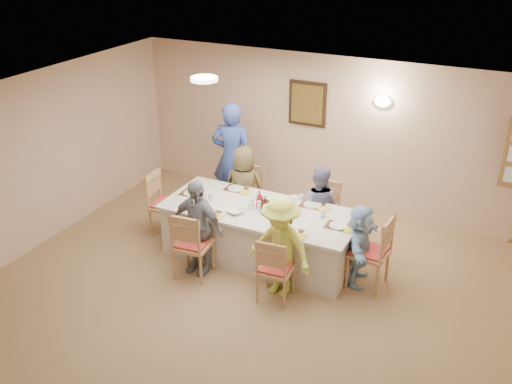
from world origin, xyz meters
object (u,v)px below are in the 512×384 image
at_px(chair_front_left, 193,243).
at_px(diner_back_right, 318,207).
at_px(chair_back_right, 321,213).
at_px(chair_left_end, 167,204).
at_px(chair_back_left, 248,197).
at_px(caregiver, 232,158).
at_px(diner_back_left, 244,188).
at_px(chair_front_right, 276,267).
at_px(diner_front_left, 197,227).
at_px(diner_front_right, 280,247).
at_px(condiment_ketchup, 260,200).
at_px(diner_right_end, 360,245).
at_px(dining_table, 260,233).
at_px(chair_right_end, 369,251).

height_order(chair_front_left, diner_back_right, diner_back_right).
height_order(chair_back_right, chair_left_end, chair_left_end).
height_order(chair_back_left, chair_front_left, chair_front_left).
distance_m(chair_front_left, caregiver, 2.04).
relative_size(chair_back_left, chair_left_end, 0.94).
bearing_deg(diner_back_left, chair_front_right, 118.82).
distance_m(chair_back_left, chair_back_right, 1.20).
bearing_deg(diner_front_left, caregiver, 107.48).
distance_m(chair_back_right, chair_front_right, 1.60).
distance_m(diner_front_right, condiment_ketchup, 0.96).
distance_m(diner_right_end, condiment_ketchup, 1.48).
height_order(chair_back_left, chair_left_end, chair_left_end).
relative_size(chair_front_left, chair_left_end, 1.00).
xyz_separation_m(chair_back_right, condiment_ketchup, (-0.62, -0.78, 0.43)).
bearing_deg(dining_table, diner_back_left, 131.42).
distance_m(chair_left_end, caregiver, 1.32).
bearing_deg(chair_front_left, diner_right_end, -163.98).
relative_size(chair_back_right, diner_front_left, 0.69).
bearing_deg(diner_front_right, chair_back_left, 138.91).
bearing_deg(diner_right_end, diner_front_right, 122.74).
relative_size(diner_back_left, caregiver, 0.73).
relative_size(chair_left_end, diner_front_right, 0.73).
distance_m(chair_front_right, chair_right_end, 1.24).
relative_size(chair_back_right, diner_back_right, 0.75).
xyz_separation_m(diner_back_right, condiment_ketchup, (-0.62, -0.66, 0.27)).
height_order(chair_left_end, diner_right_end, diner_right_end).
xyz_separation_m(chair_right_end, diner_back_right, (-0.95, 0.68, 0.11)).
bearing_deg(chair_front_right, diner_front_left, -10.43).
distance_m(chair_back_left, chair_front_right, 2.00).
bearing_deg(diner_front_right, condiment_ketchup, 141.46).
bearing_deg(caregiver, diner_front_left, 90.34).
relative_size(chair_left_end, diner_back_right, 0.80).
height_order(diner_back_left, diner_front_left, diner_front_left).
distance_m(chair_right_end, diner_right_end, 0.14).
height_order(chair_front_left, caregiver, caregiver).
xyz_separation_m(diner_back_left, diner_front_right, (1.20, -1.36, 0.01)).
relative_size(diner_back_left, diner_back_right, 1.07).
bearing_deg(diner_right_end, diner_front_left, 101.68).
bearing_deg(chair_back_left, diner_back_right, -12.49).
distance_m(chair_right_end, caregiver, 2.87).
bearing_deg(chair_right_end, chair_front_right, -45.53).
distance_m(dining_table, chair_left_end, 1.55).
bearing_deg(diner_back_left, dining_table, 121.21).
bearing_deg(diner_right_end, diner_back_right, 43.40).
distance_m(chair_left_end, diner_right_end, 2.97).
xyz_separation_m(chair_left_end, diner_front_right, (2.15, -0.68, 0.18)).
xyz_separation_m(chair_front_right, diner_front_right, (0.00, 0.12, 0.22)).
distance_m(chair_back_left, caregiver, 0.72).
bearing_deg(diner_front_left, diner_front_right, 3.67).
xyz_separation_m(chair_back_right, chair_right_end, (0.95, -0.80, 0.04)).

